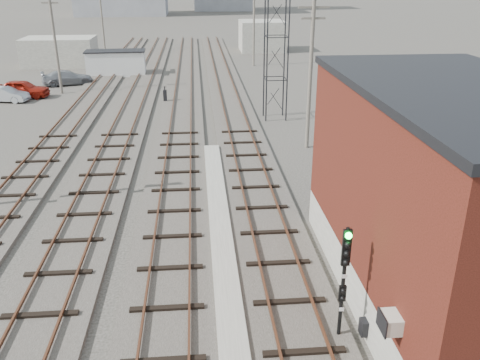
{
  "coord_description": "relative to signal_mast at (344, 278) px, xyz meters",
  "views": [
    {
      "loc": [
        -0.34,
        -1.92,
        10.31
      ],
      "look_at": [
        1.38,
        17.67,
        2.2
      ],
      "focal_mm": 38.0,
      "sensor_mm": 36.0,
      "label": 1
    }
  ],
  "objects": [
    {
      "name": "ground",
      "position": [
        -3.7,
        49.89,
        -2.19
      ],
      "size": [
        320.0,
        320.0,
        0.0
      ],
      "primitive_type": "plane",
      "color": "#282621",
      "rests_on": "ground"
    },
    {
      "name": "track_right",
      "position": [
        -1.2,
        28.89,
        -2.09
      ],
      "size": [
        3.2,
        90.0,
        0.39
      ],
      "color": "#332D28",
      "rests_on": "ground"
    },
    {
      "name": "track_mid_right",
      "position": [
        -5.2,
        28.89,
        -2.09
      ],
      "size": [
        3.2,
        90.0,
        0.39
      ],
      "color": "#332D28",
      "rests_on": "ground"
    },
    {
      "name": "track_mid_left",
      "position": [
        -9.2,
        28.89,
        -2.09
      ],
      "size": [
        3.2,
        90.0,
        0.39
      ],
      "color": "#332D28",
      "rests_on": "ground"
    },
    {
      "name": "track_left",
      "position": [
        -13.2,
        28.89,
        -2.09
      ],
      "size": [
        3.2,
        90.0,
        0.39
      ],
      "color": "#332D28",
      "rests_on": "ground"
    },
    {
      "name": "platform_curb",
      "position": [
        -3.2,
        3.89,
        -2.06
      ],
      "size": [
        0.9,
        28.0,
        0.26
      ],
      "primitive_type": "cube",
      "color": "gray",
      "rests_on": "ground"
    },
    {
      "name": "brick_building",
      "position": [
        3.8,
        1.89,
        1.44
      ],
      "size": [
        6.54,
        12.2,
        7.22
      ],
      "color": "gray",
      "rests_on": "ground"
    },
    {
      "name": "lattice_tower",
      "position": [
        1.8,
        24.89,
        5.31
      ],
      "size": [
        1.6,
        1.6,
        15.0
      ],
      "color": "black",
      "rests_on": "ground"
    },
    {
      "name": "utility_pole_left_b",
      "position": [
        -16.2,
        34.89,
        2.6
      ],
      "size": [
        1.8,
        0.24,
        9.0
      ],
      "color": "#595147",
      "rests_on": "ground"
    },
    {
      "name": "utility_pole_left_c",
      "position": [
        -16.2,
        59.89,
        2.6
      ],
      "size": [
        1.8,
        0.24,
        9.0
      ],
      "color": "#595147",
      "rests_on": "ground"
    },
    {
      "name": "utility_pole_right_a",
      "position": [
        2.8,
        17.89,
        2.6
      ],
      "size": [
        1.8,
        0.24,
        9.0
      ],
      "color": "#595147",
      "rests_on": "ground"
    },
    {
      "name": "utility_pole_right_b",
      "position": [
        2.8,
        47.89,
        2.6
      ],
      "size": [
        1.8,
        0.24,
        9.0
      ],
      "color": "#595147",
      "rests_on": "ground"
    },
    {
      "name": "shed_left",
      "position": [
        -19.7,
        49.89,
        -0.59
      ],
      "size": [
        8.0,
        5.0,
        3.2
      ],
      "primitive_type": "cube",
      "color": "gray",
      "rests_on": "ground"
    },
    {
      "name": "shed_right",
      "position": [
        5.3,
        59.89,
        -0.19
      ],
      "size": [
        6.0,
        6.0,
        4.0
      ],
      "primitive_type": "cube",
      "color": "gray",
      "rests_on": "ground"
    },
    {
      "name": "signal_mast",
      "position": [
        0.0,
        0.0,
        0.0
      ],
      "size": [
        0.4,
        0.4,
        3.79
      ],
      "color": "gray",
      "rests_on": "ground"
    },
    {
      "name": "switch_stand",
      "position": [
        -6.64,
        30.39,
        -1.57
      ],
      "size": [
        0.31,
        0.31,
        1.31
      ],
      "rotation": [
        0.0,
        0.0,
        0.03
      ],
      "color": "black",
      "rests_on": "ground"
    },
    {
      "name": "site_trailer",
      "position": [
        -12.36,
        43.22,
        -0.88
      ],
      "size": [
        6.32,
        2.99,
        2.61
      ],
      "rotation": [
        0.0,
        0.0,
        0.05
      ],
      "color": "silver",
      "rests_on": "ground"
    },
    {
      "name": "car_red",
      "position": [
        -19.19,
        33.47,
        -1.42
      ],
      "size": [
        4.69,
        2.18,
        1.55
      ],
      "primitive_type": "imported",
      "rotation": [
        0.0,
        0.0,
        1.49
      ],
      "color": "maroon",
      "rests_on": "ground"
    },
    {
      "name": "car_silver",
      "position": [
        -20.09,
        31.97,
        -1.57
      ],
      "size": [
        3.96,
        2.08,
        1.24
      ],
      "primitive_type": "imported",
      "rotation": [
        0.0,
        0.0,
        1.36
      ],
      "color": "#9EA1A6",
      "rests_on": "ground"
    },
    {
      "name": "car_grey",
      "position": [
        -16.51,
        38.72,
        -1.5
      ],
      "size": [
        5.12,
        3.31,
        1.38
      ],
      "primitive_type": "imported",
      "rotation": [
        0.0,
        0.0,
        1.88
      ],
      "color": "gray",
      "rests_on": "ground"
    }
  ]
}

